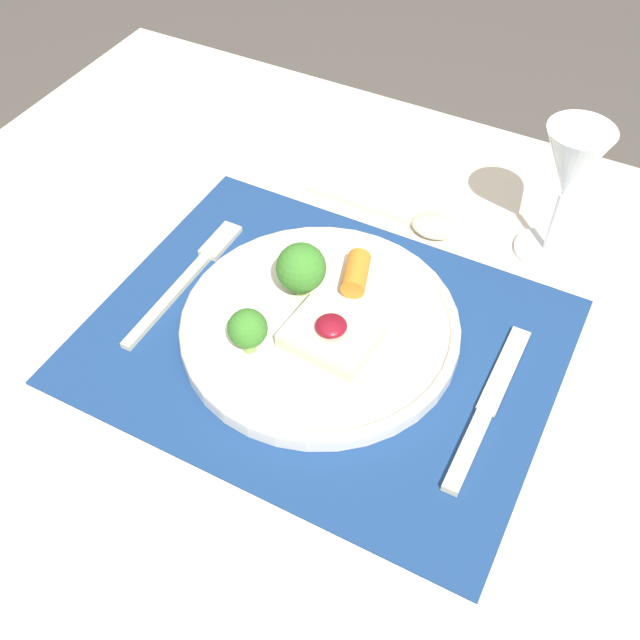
{
  "coord_description": "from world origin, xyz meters",
  "views": [
    {
      "loc": [
        0.23,
        -0.45,
        1.39
      ],
      "look_at": [
        -0.01,
        0.01,
        0.79
      ],
      "focal_mm": 42.0,
      "sensor_mm": 36.0,
      "label": 1
    }
  ],
  "objects_px": {
    "wine_glass_near": "(570,170)",
    "fork": "(192,273)",
    "spoon": "(419,222)",
    "knife": "(484,415)",
    "dinner_plate": "(318,322)"
  },
  "relations": [
    {
      "from": "fork",
      "to": "knife",
      "type": "relative_size",
      "value": 1.0
    },
    {
      "from": "wine_glass_near",
      "to": "spoon",
      "type": "bearing_deg",
      "value": -169.82
    },
    {
      "from": "knife",
      "to": "spoon",
      "type": "distance_m",
      "value": 0.29
    },
    {
      "from": "fork",
      "to": "knife",
      "type": "distance_m",
      "value": 0.36
    },
    {
      "from": "fork",
      "to": "knife",
      "type": "bearing_deg",
      "value": -3.87
    },
    {
      "from": "fork",
      "to": "wine_glass_near",
      "type": "distance_m",
      "value": 0.43
    },
    {
      "from": "dinner_plate",
      "to": "knife",
      "type": "bearing_deg",
      "value": -6.79
    },
    {
      "from": "knife",
      "to": "spoon",
      "type": "relative_size",
      "value": 1.09
    },
    {
      "from": "knife",
      "to": "wine_glass_near",
      "type": "bearing_deg",
      "value": 94.39
    },
    {
      "from": "wine_glass_near",
      "to": "fork",
      "type": "bearing_deg",
      "value": -146.68
    },
    {
      "from": "spoon",
      "to": "wine_glass_near",
      "type": "distance_m",
      "value": 0.19
    },
    {
      "from": "fork",
      "to": "spoon",
      "type": "relative_size",
      "value": 1.09
    },
    {
      "from": "fork",
      "to": "wine_glass_near",
      "type": "bearing_deg",
      "value": 34.45
    },
    {
      "from": "knife",
      "to": "wine_glass_near",
      "type": "xyz_separation_m",
      "value": [
        -0.01,
        0.26,
        0.11
      ]
    },
    {
      "from": "wine_glass_near",
      "to": "knife",
      "type": "bearing_deg",
      "value": -86.94
    }
  ]
}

